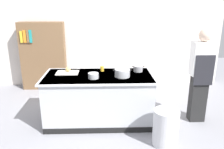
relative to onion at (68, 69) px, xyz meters
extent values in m
plane|color=gray|center=(0.57, -0.19, -0.97)|extent=(10.00, 10.00, 0.00)
cube|color=silver|center=(0.57, 1.91, 0.53)|extent=(6.40, 0.12, 3.00)
cube|color=#B7BABF|center=(0.57, -0.19, -0.52)|extent=(1.90, 0.90, 0.90)
cube|color=#B7BABF|center=(0.57, -0.19, -0.08)|extent=(1.98, 0.98, 0.03)
cube|color=black|center=(0.57, -0.64, -0.92)|extent=(1.90, 0.01, 0.10)
cube|color=silver|center=(-0.01, -0.04, -0.06)|extent=(0.40, 0.28, 0.02)
sphere|color=tan|center=(0.00, 0.00, 0.00)|extent=(0.09, 0.09, 0.09)
cylinder|color=#B7BABF|center=(0.99, -0.27, 0.00)|extent=(0.27, 0.27, 0.14)
cube|color=black|center=(0.84, -0.27, 0.05)|extent=(0.04, 0.02, 0.01)
cube|color=black|center=(1.14, -0.27, 0.05)|extent=(0.04, 0.02, 0.01)
cylinder|color=#99999E|center=(1.31, 0.03, -0.01)|extent=(0.17, 0.17, 0.11)
cube|color=black|center=(1.21, 0.03, 0.02)|extent=(0.04, 0.02, 0.01)
cube|color=black|center=(1.41, 0.03, 0.02)|extent=(0.04, 0.02, 0.01)
cylinder|color=#B7BABF|center=(0.49, -0.35, -0.02)|extent=(0.18, 0.18, 0.09)
cylinder|color=yellow|center=(0.63, 0.07, -0.02)|extent=(0.07, 0.07, 0.10)
cylinder|color=silver|center=(1.62, -0.98, -0.68)|extent=(0.40, 0.40, 0.58)
cube|color=black|center=(2.41, -0.22, -0.52)|extent=(0.28, 0.20, 0.90)
cube|color=white|center=(2.41, -0.22, 0.23)|extent=(0.38, 0.24, 0.60)
sphere|color=beige|center=(2.41, -0.22, 0.64)|extent=(0.22, 0.22, 0.22)
cube|color=#232328|center=(2.41, -0.35, 0.05)|extent=(0.34, 0.02, 0.54)
cube|color=brown|center=(-0.87, 1.61, -0.12)|extent=(1.10, 0.28, 1.70)
cube|color=yellow|center=(-1.31, 1.45, 0.39)|extent=(0.06, 0.03, 0.27)
cube|color=orange|center=(-1.23, 1.45, 0.40)|extent=(0.07, 0.03, 0.29)
cube|color=brown|center=(-1.15, 1.45, 0.41)|extent=(0.05, 0.03, 0.30)
cube|color=teal|center=(-1.09, 1.45, 0.41)|extent=(0.06, 0.03, 0.30)
camera|label=1|loc=(0.68, -4.05, 1.17)|focal=36.29mm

